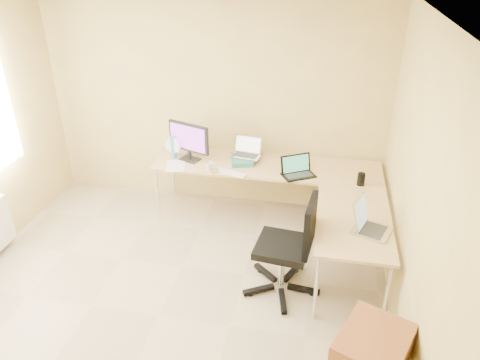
% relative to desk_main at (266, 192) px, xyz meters
% --- Properties ---
extents(floor, '(4.50, 4.50, 0.00)m').
position_rel_desk_main_xyz_m(floor, '(-0.72, -1.85, -0.36)').
color(floor, tan).
rests_on(floor, ground).
extents(ceiling, '(4.50, 4.50, 0.00)m').
position_rel_desk_main_xyz_m(ceiling, '(-0.72, -1.85, 2.24)').
color(ceiling, white).
rests_on(ceiling, ground).
extents(wall_back, '(4.50, 0.00, 4.50)m').
position_rel_desk_main_xyz_m(wall_back, '(-0.72, 0.40, 0.93)').
color(wall_back, tan).
rests_on(wall_back, ground).
extents(wall_right, '(0.00, 4.50, 4.50)m').
position_rel_desk_main_xyz_m(wall_right, '(1.38, -1.85, 0.93)').
color(wall_right, tan).
rests_on(wall_right, ground).
extents(desk_main, '(2.65, 0.70, 0.73)m').
position_rel_desk_main_xyz_m(desk_main, '(0.00, 0.00, 0.00)').
color(desk_main, tan).
rests_on(desk_main, ground).
extents(desk_return, '(0.70, 1.30, 0.73)m').
position_rel_desk_main_xyz_m(desk_return, '(0.98, -1.00, 0.00)').
color(desk_return, tan).
rests_on(desk_return, ground).
extents(monitor, '(0.57, 0.36, 0.47)m').
position_rel_desk_main_xyz_m(monitor, '(-0.92, -0.04, 0.60)').
color(monitor, black).
rests_on(monitor, desk_main).
extents(book_stack, '(0.33, 0.39, 0.06)m').
position_rel_desk_main_xyz_m(book_stack, '(-0.30, 0.03, 0.39)').
color(book_stack, '#296E67').
rests_on(book_stack, desk_main).
extents(laptop_center, '(0.38, 0.31, 0.22)m').
position_rel_desk_main_xyz_m(laptop_center, '(-0.26, 0.07, 0.53)').
color(laptop_center, '#B7B6BC').
rests_on(laptop_center, desk_main).
extents(laptop_black, '(0.44, 0.41, 0.22)m').
position_rel_desk_main_xyz_m(laptop_black, '(0.39, -0.21, 0.48)').
color(laptop_black, black).
rests_on(laptop_black, desk_main).
extents(keyboard, '(0.39, 0.23, 0.02)m').
position_rel_desk_main_xyz_m(keyboard, '(-0.37, -0.30, 0.37)').
color(keyboard, silver).
rests_on(keyboard, desk_main).
extents(mouse, '(0.10, 0.08, 0.03)m').
position_rel_desk_main_xyz_m(mouse, '(0.29, -0.07, 0.38)').
color(mouse, silver).
rests_on(mouse, desk_main).
extents(mug, '(0.11, 0.11, 0.10)m').
position_rel_desk_main_xyz_m(mug, '(-0.63, -0.26, 0.41)').
color(mug, silver).
rests_on(mug, desk_main).
extents(cd_stack, '(0.13, 0.13, 0.03)m').
position_rel_desk_main_xyz_m(cd_stack, '(-0.56, -0.30, 0.38)').
color(cd_stack, silver).
rests_on(cd_stack, desk_main).
extents(water_bottle, '(0.10, 0.10, 0.28)m').
position_rel_desk_main_xyz_m(water_bottle, '(-1.13, -0.02, 0.50)').
color(water_bottle, teal).
rests_on(water_bottle, desk_main).
extents(papers, '(0.29, 0.36, 0.01)m').
position_rel_desk_main_xyz_m(papers, '(-1.04, -0.23, 0.37)').
color(papers, white).
rests_on(papers, desk_main).
extents(white_box, '(0.23, 0.17, 0.08)m').
position_rel_desk_main_xyz_m(white_box, '(-1.09, 0.20, 0.41)').
color(white_box, white).
rests_on(white_box, desk_main).
extents(desk_fan, '(0.21, 0.21, 0.25)m').
position_rel_desk_main_xyz_m(desk_fan, '(-1.13, -0.00, 0.49)').
color(desk_fan, white).
rests_on(desk_fan, desk_main).
extents(black_cup, '(0.10, 0.10, 0.14)m').
position_rel_desk_main_xyz_m(black_cup, '(1.06, -0.30, 0.43)').
color(black_cup, black).
rests_on(black_cup, desk_main).
extents(laptop_return, '(0.46, 0.41, 0.25)m').
position_rel_desk_main_xyz_m(laptop_return, '(1.13, -1.19, 0.49)').
color(laptop_return, silver).
rests_on(laptop_return, desk_return).
extents(office_chair, '(0.70, 0.70, 1.05)m').
position_rel_desk_main_xyz_m(office_chair, '(0.33, -1.26, 0.14)').
color(office_chair, black).
rests_on(office_chair, ground).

